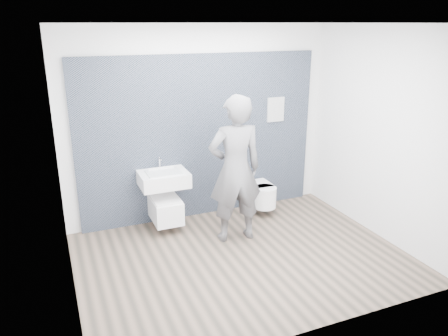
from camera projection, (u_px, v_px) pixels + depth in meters
name	position (u px, v px, depth m)	size (l,w,h in m)	color
ground	(242.00, 257.00, 5.49)	(4.00, 4.00, 0.00)	brown
room_shell	(244.00, 122.00, 4.93)	(4.00, 4.00, 4.00)	silver
tile_wall	(203.00, 213.00, 6.77)	(3.60, 0.06, 2.40)	black
washbasin	(164.00, 179.00, 6.05)	(0.66, 0.50, 0.50)	white
toilet_square	(165.00, 208.00, 6.17)	(0.39, 0.56, 0.75)	white
toilet_rounded	(261.00, 194.00, 6.70)	(0.35, 0.60, 0.32)	white
info_placard	(272.00, 202.00, 7.17)	(0.28, 0.03, 0.37)	white
visitor	(235.00, 170.00, 5.68)	(0.72, 0.47, 1.97)	#5D5E61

